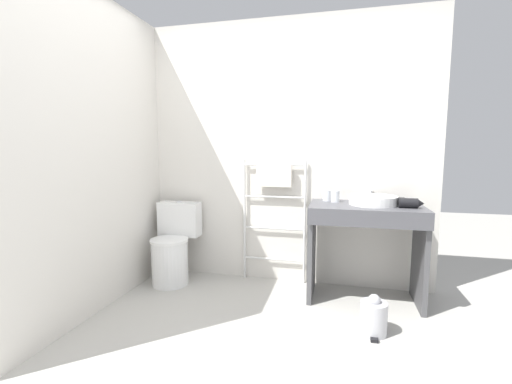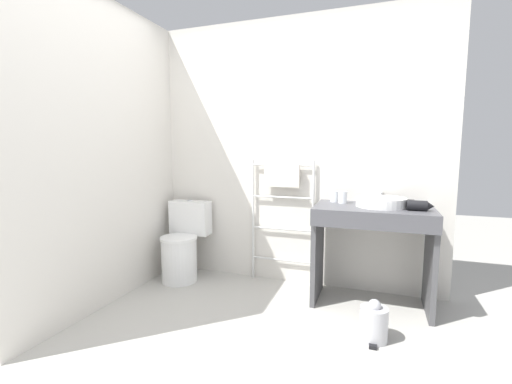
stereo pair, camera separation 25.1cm
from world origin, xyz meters
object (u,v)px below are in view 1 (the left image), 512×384
at_px(cup_near_edge, 335,196).
at_px(toilet, 173,248).
at_px(towel_radiator, 274,195).
at_px(hair_dryer, 409,203).
at_px(sink_basin, 373,200).
at_px(cup_near_wall, 327,195).
at_px(trash_bin, 374,317).

bearing_deg(cup_near_edge, toilet, -175.25).
distance_m(towel_radiator, hair_dryer, 1.19).
xyz_separation_m(towel_radiator, sink_basin, (0.89, -0.20, 0.01)).
xyz_separation_m(toilet, cup_near_wall, (1.46, 0.18, 0.54)).
bearing_deg(sink_basin, trash_bin, -91.93).
bearing_deg(towel_radiator, toilet, -165.42).
distance_m(toilet, hair_dryer, 2.17).
relative_size(toilet, towel_radiator, 0.65).
bearing_deg(toilet, towel_radiator, 14.58).
relative_size(towel_radiator, trash_bin, 4.12).
height_order(cup_near_edge, hair_dryer, cup_near_edge).
height_order(toilet, cup_near_wall, cup_near_wall).
distance_m(hair_dryer, trash_bin, 0.95).
xyz_separation_m(towel_radiator, hair_dryer, (1.16, -0.29, 0.01)).
relative_size(towel_radiator, cup_near_wall, 12.22).
xyz_separation_m(cup_near_edge, trash_bin, (0.29, -0.68, -0.76)).
distance_m(towel_radiator, sink_basin, 0.91).
height_order(towel_radiator, cup_near_wall, towel_radiator).
bearing_deg(trash_bin, sink_basin, 88.07).
bearing_deg(trash_bin, hair_dryer, 60.61).
height_order(toilet, trash_bin, toilet).
relative_size(cup_near_edge, hair_dryer, 0.53).
xyz_separation_m(cup_near_wall, cup_near_edge, (0.07, -0.05, 0.00)).
height_order(toilet, hair_dryer, hair_dryer).
height_order(hair_dryer, trash_bin, hair_dryer).
distance_m(toilet, cup_near_wall, 1.56).
bearing_deg(hair_dryer, sink_basin, 161.14).
bearing_deg(towel_radiator, cup_near_edge, -11.82).
bearing_deg(toilet, cup_near_edge, 4.75).
xyz_separation_m(cup_near_wall, trash_bin, (0.37, -0.74, -0.75)).
bearing_deg(hair_dryer, toilet, 178.72).
bearing_deg(towel_radiator, cup_near_wall, -7.46).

